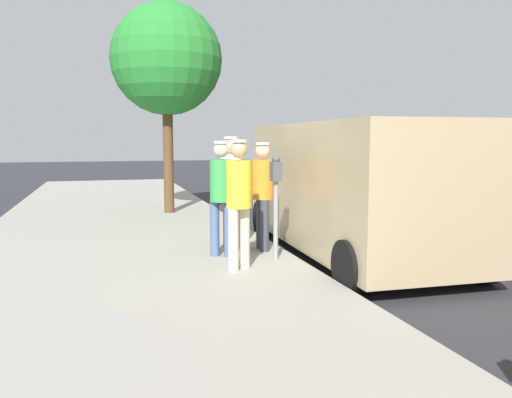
% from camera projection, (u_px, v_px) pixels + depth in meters
% --- Properties ---
extents(ground_plane, '(80.00, 80.00, 0.00)m').
position_uv_depth(ground_plane, '(356.00, 262.00, 8.08)').
color(ground_plane, '#2D2D33').
extents(sidewalk_slab, '(5.00, 32.00, 0.15)m').
position_uv_depth(sidewalk_slab, '(125.00, 273.00, 7.08)').
color(sidewalk_slab, '#9E998E').
rests_on(sidewalk_slab, ground).
extents(parking_meter_near, '(0.14, 0.18, 1.52)m').
position_uv_depth(parking_meter_near, '(276.00, 189.00, 7.48)').
color(parking_meter_near, gray).
rests_on(parking_meter_near, sidewalk_slab).
extents(pedestrian_in_yellow, '(0.34, 0.34, 1.75)m').
position_uv_depth(pedestrian_in_yellow, '(239.00, 195.00, 6.89)').
color(pedestrian_in_yellow, beige).
rests_on(pedestrian_in_yellow, sidewalk_slab).
extents(pedestrian_in_green, '(0.34, 0.34, 1.73)m').
position_uv_depth(pedestrian_in_green, '(221.00, 191.00, 7.68)').
color(pedestrian_in_green, '#4C608C').
rests_on(pedestrian_in_green, sidewalk_slab).
extents(pedestrian_in_orange, '(0.34, 0.36, 1.70)m').
position_uv_depth(pedestrian_in_orange, '(263.00, 189.00, 8.12)').
color(pedestrian_in_orange, '#383D47').
rests_on(pedestrian_in_orange, sidewalk_slab).
extents(pedestrian_in_white, '(0.34, 0.34, 1.79)m').
position_uv_depth(pedestrian_in_white, '(231.00, 184.00, 8.34)').
color(pedestrian_in_white, '#726656').
rests_on(pedestrian_in_white, sidewalk_slab).
extents(parked_van, '(2.28, 5.26, 2.15)m').
position_uv_depth(parked_van, '(351.00, 185.00, 8.46)').
color(parked_van, tan).
rests_on(parked_van, ground).
extents(street_tree, '(2.59, 2.59, 4.91)m').
position_uv_depth(street_tree, '(167.00, 60.00, 12.07)').
color(street_tree, brown).
rests_on(street_tree, sidewalk_slab).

